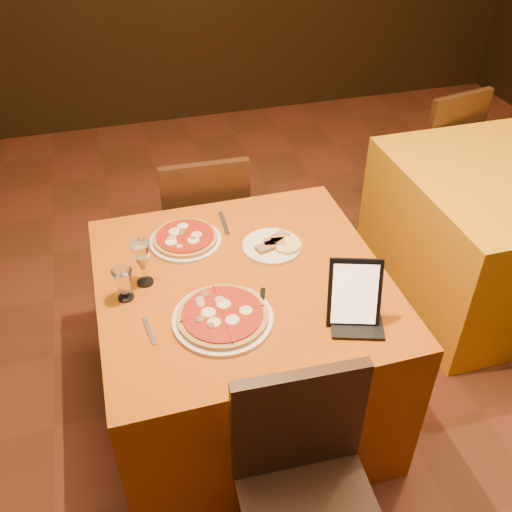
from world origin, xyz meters
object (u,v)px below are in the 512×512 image
object	(u,v)px
side_table	(498,233)
pizza_far	(185,239)
main_table	(243,345)
tablet	(355,293)
chair_side_far	(427,152)
pizza_near	(223,317)
chair_main_far	(203,223)
water_glass	(124,284)
wine_glass	(143,263)

from	to	relation	value
side_table	pizza_far	bearing A→B (deg)	-175.62
main_table	tablet	distance (m)	0.67
main_table	chair_side_far	world-z (taller)	chair_side_far
main_table	pizza_near	bearing A→B (deg)	-121.12
pizza_far	tablet	bearing A→B (deg)	-51.55
chair_main_far	water_glass	distance (m)	1.00
side_table	tablet	size ratio (longest dim) A/B	4.51
chair_main_far	pizza_near	bearing A→B (deg)	85.30
chair_side_far	tablet	world-z (taller)	tablet
water_glass	main_table	bearing A→B (deg)	-0.78
chair_side_far	pizza_far	size ratio (longest dim) A/B	3.06
side_table	chair_side_far	world-z (taller)	chair_side_far
side_table	chair_main_far	size ratio (longest dim) A/B	1.21
chair_side_far	pizza_far	world-z (taller)	chair_side_far
wine_glass	water_glass	distance (m)	0.11
main_table	chair_side_far	size ratio (longest dim) A/B	1.21
pizza_near	pizza_far	bearing A→B (deg)	94.96
wine_glass	water_glass	size ratio (longest dim) A/B	1.46
wine_glass	tablet	xyz separation A→B (m)	(0.67, -0.39, 0.03)
side_table	pizza_far	distance (m)	1.75
chair_main_far	chair_side_far	bearing A→B (deg)	-163.61
chair_side_far	wine_glass	bearing A→B (deg)	19.68
main_table	pizza_near	distance (m)	0.46
main_table	pizza_far	xyz separation A→B (m)	(-0.17, 0.29, 0.39)
main_table	chair_main_far	distance (m)	0.83
tablet	side_table	bearing A→B (deg)	49.55
pizza_far	water_glass	distance (m)	0.39
pizza_near	water_glass	xyz separation A→B (m)	(-0.32, 0.21, 0.05)
side_table	chair_main_far	bearing A→B (deg)	165.09
side_table	water_glass	world-z (taller)	water_glass
chair_side_far	pizza_near	distance (m)	2.20
main_table	pizza_far	size ratio (longest dim) A/B	3.70
chair_side_far	side_table	bearing A→B (deg)	78.64
wine_glass	water_glass	bearing A→B (deg)	-140.22
pizza_near	wine_glass	bearing A→B (deg)	130.24
main_table	water_glass	world-z (taller)	water_glass
main_table	side_table	distance (m)	1.59
wine_glass	tablet	distance (m)	0.78
pizza_near	pizza_far	size ratio (longest dim) A/B	1.20
side_table	chair_main_far	xyz separation A→B (m)	(-1.53, 0.41, 0.08)
pizza_near	wine_glass	size ratio (longest dim) A/B	1.88
chair_main_far	pizza_near	world-z (taller)	chair_main_far
chair_main_far	pizza_far	bearing A→B (deg)	74.93
side_table	chair_side_far	size ratio (longest dim) A/B	1.21
water_glass	pizza_near	bearing A→B (deg)	-33.94
tablet	main_table	bearing A→B (deg)	152.85
pizza_far	pizza_near	bearing A→B (deg)	-85.04
side_table	tablet	bearing A→B (deg)	-148.87
chair_main_far	chair_side_far	xyz separation A→B (m)	(1.53, 0.39, 0.00)
chair_main_far	tablet	xyz separation A→B (m)	(0.31, -1.14, 0.41)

